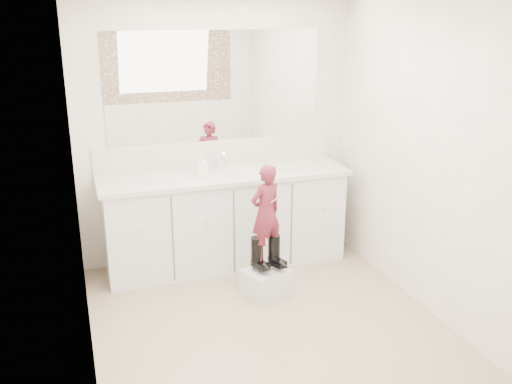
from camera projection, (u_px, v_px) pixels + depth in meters
name	position (u px, v px, depth m)	size (l,w,h in m)	color
floor	(270.00, 328.00, 4.35)	(3.00, 3.00, 0.00)	#987C63
wall_back	(216.00, 134.00, 5.33)	(2.60, 2.60, 0.00)	beige
wall_front	(384.00, 264.00, 2.62)	(2.60, 2.60, 0.00)	beige
wall_left	(78.00, 196.00, 3.58)	(3.00, 3.00, 0.00)	beige
wall_right	(430.00, 162.00, 4.37)	(3.00, 3.00, 0.00)	beige
vanity_cabinet	(226.00, 221.00, 5.32)	(2.20, 0.55, 0.85)	silver
countertop	(225.00, 176.00, 5.17)	(2.28, 0.58, 0.04)	beige
backsplash	(217.00, 154.00, 5.37)	(2.28, 0.03, 0.25)	beige
mirror	(216.00, 87.00, 5.18)	(2.00, 0.02, 1.00)	white
dot_panel	(389.00, 170.00, 2.49)	(2.00, 0.01, 1.20)	#472819
faucet	(220.00, 164.00, 5.30)	(0.08, 0.08, 0.10)	silver
cup	(271.00, 163.00, 5.37)	(0.09, 0.09, 0.09)	beige
soap_bottle	(202.00, 165.00, 5.07)	(0.09, 0.09, 0.20)	white
step_stool	(266.00, 282.00, 4.82)	(0.35, 0.29, 0.23)	silver
boot_left	(257.00, 254.00, 4.74)	(0.11, 0.20, 0.29)	black
boot_right	(274.00, 252.00, 4.79)	(0.11, 0.20, 0.29)	black
toddler	(266.00, 213.00, 4.65)	(0.30, 0.19, 0.81)	#A9344B
toothbrush	(277.00, 198.00, 4.56)	(0.01, 0.01, 0.14)	#E35891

